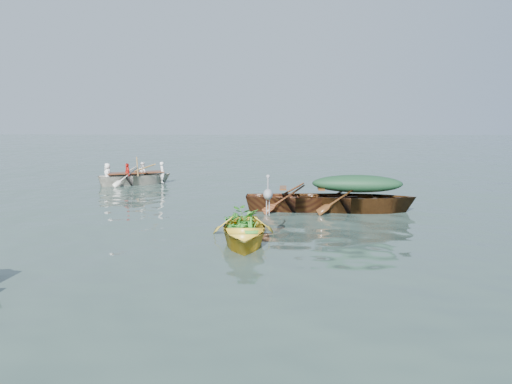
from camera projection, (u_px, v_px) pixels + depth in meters
ground at (253, 235)px, 11.89m from camera, size 140.00×140.00×0.00m
yellow_dinghy at (243, 242)px, 11.21m from camera, size 1.67×3.48×0.93m
green_tarp_boat at (356, 212)px, 14.87m from camera, size 4.93×1.83×1.16m
open_wooden_boat at (302, 211)px, 15.03m from camera, size 4.71×1.60×1.11m
rowed_boat at (136, 185)px, 20.82m from camera, size 4.31×2.96×0.99m
green_tarp_cover at (357, 184)px, 14.74m from camera, size 2.71×1.01×0.52m
thwart_benches at (302, 192)px, 14.94m from camera, size 2.36×0.94×0.04m
heron at (268, 201)px, 11.14m from camera, size 0.30×0.42×0.92m
dinghy_weeds at (244, 205)px, 11.65m from camera, size 0.75×0.94×0.60m
rowers at (135, 164)px, 20.69m from camera, size 3.12×2.30×0.76m
oars at (135, 172)px, 20.74m from camera, size 1.68×2.60×0.06m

